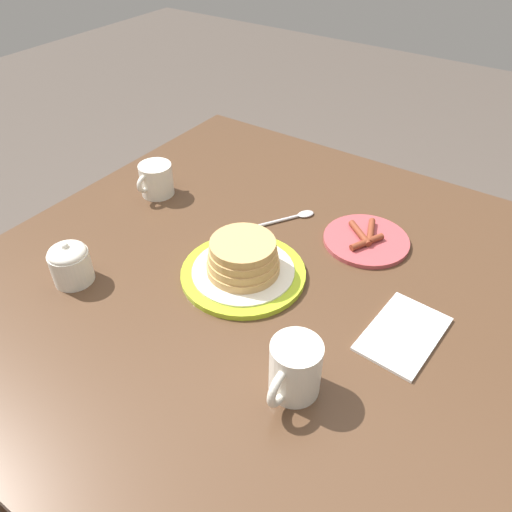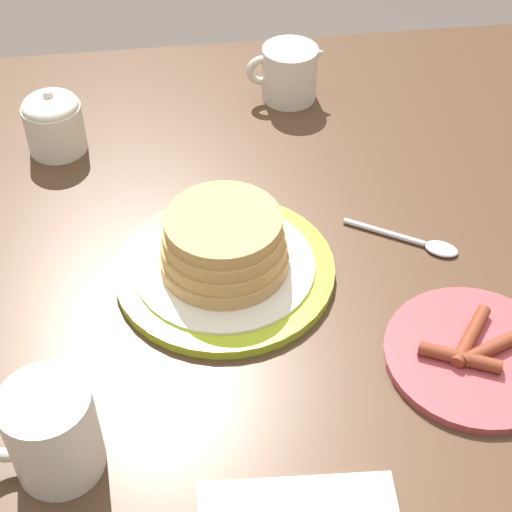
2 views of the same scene
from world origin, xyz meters
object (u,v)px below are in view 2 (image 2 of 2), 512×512
object	(u,v)px
side_plate_bacon	(474,354)
pancake_plate	(224,254)
creamer_pitcher	(290,72)
coffee_mug	(49,432)
sugar_bowl	(54,122)
spoon	(420,243)

from	to	relation	value
side_plate_bacon	pancake_plate	bearing A→B (deg)	-33.02
pancake_plate	creamer_pitcher	xyz separation A→B (m)	(-0.13, -0.35, 0.01)
side_plate_bacon	coffee_mug	distance (m)	0.42
pancake_plate	creamer_pitcher	distance (m)	0.37
sugar_bowl	creamer_pitcher	bearing A→B (deg)	-165.75
creamer_pitcher	spoon	size ratio (longest dim) A/B	0.92
side_plate_bacon	sugar_bowl	bearing A→B (deg)	-44.12
side_plate_bacon	coffee_mug	xyz separation A→B (m)	(0.41, 0.07, 0.04)
pancake_plate	coffee_mug	bearing A→B (deg)	51.48
coffee_mug	spoon	size ratio (longest dim) A/B	0.90
coffee_mug	spoon	xyz separation A→B (m)	(-0.40, -0.24, -0.05)
spoon	coffee_mug	bearing A→B (deg)	30.28
creamer_pitcher	coffee_mug	bearing A→B (deg)	61.73
creamer_pitcher	side_plate_bacon	bearing A→B (deg)	101.90
sugar_bowl	spoon	world-z (taller)	sugar_bowl
sugar_bowl	side_plate_bacon	bearing A→B (deg)	135.88
side_plate_bacon	sugar_bowl	xyz separation A→B (m)	(0.43, -0.42, 0.04)
coffee_mug	side_plate_bacon	bearing A→B (deg)	-170.98
pancake_plate	coffee_mug	world-z (taller)	coffee_mug
creamer_pitcher	sugar_bowl	size ratio (longest dim) A/B	1.28
coffee_mug	pancake_plate	bearing A→B (deg)	-128.52
sugar_bowl	spoon	bearing A→B (deg)	149.74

